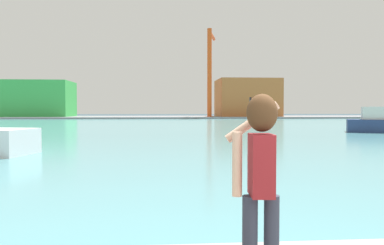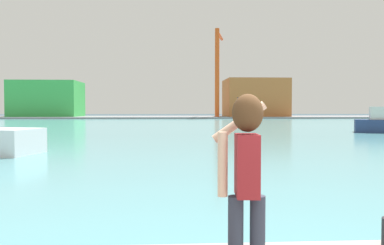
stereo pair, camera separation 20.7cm
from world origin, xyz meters
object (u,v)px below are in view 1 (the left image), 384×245
at_px(warehouse_right, 247,98).
at_px(port_crane, 210,66).
at_px(person_photographer, 260,169).
at_px(warehouse_left, 39,99).
at_px(boat_moored_2, 382,123).

relative_size(warehouse_right, port_crane, 0.73).
bearing_deg(person_photographer, warehouse_right, -7.85).
xyz_separation_m(warehouse_left, warehouse_right, (49.55, -1.37, 0.30)).
height_order(person_photographer, boat_moored_2, boat_moored_2).
height_order(person_photographer, warehouse_left, warehouse_left).
bearing_deg(person_photographer, boat_moored_2, -27.37).
xyz_separation_m(warehouse_right, port_crane, (-9.74, -5.41, 7.10)).
height_order(boat_moored_2, warehouse_right, warehouse_right).
distance_m(boat_moored_2, port_crane, 55.86).
distance_m(person_photographer, boat_moored_2, 36.74).
relative_size(boat_moored_2, port_crane, 0.34).
bearing_deg(person_photographer, port_crane, -2.26).
relative_size(person_photographer, warehouse_right, 0.12).
bearing_deg(warehouse_right, boat_moored_2, -90.48).
distance_m(person_photographer, warehouse_left, 96.62).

